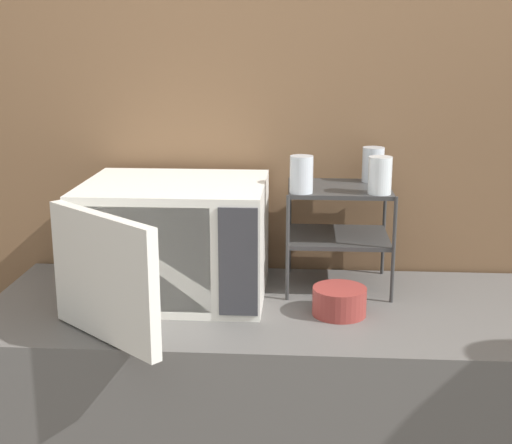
{
  "coord_description": "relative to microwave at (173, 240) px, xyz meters",
  "views": [
    {
      "loc": [
        -0.05,
        -1.5,
        1.63
      ],
      "look_at": [
        -0.17,
        0.35,
        1.15
      ],
      "focal_mm": 50.0,
      "sensor_mm": 36.0,
      "label": 1
    }
  ],
  "objects": [
    {
      "name": "glass_front_right",
      "position": [
        0.56,
        0.02,
        0.19
      ],
      "size": [
        0.06,
        0.06,
        0.1
      ],
      "color": "silver",
      "rests_on": "dish_rack"
    },
    {
      "name": "wall_back",
      "position": [
        0.41,
        0.29,
        0.21
      ],
      "size": [
        8.0,
        0.06,
        2.6
      ],
      "color": "brown",
      "rests_on": "ground_plane"
    },
    {
      "name": "glass_front_left",
      "position": [
        0.35,
        0.02,
        0.19
      ],
      "size": [
        0.06,
        0.06,
        0.1
      ],
      "color": "silver",
      "rests_on": "dish_rack"
    },
    {
      "name": "glass_back_right",
      "position": [
        0.56,
        0.18,
        0.19
      ],
      "size": [
        0.06,
        0.06,
        0.1
      ],
      "color": "silver",
      "rests_on": "dish_rack"
    },
    {
      "name": "dish_rack",
      "position": [
        0.46,
        0.1,
        0.05
      ],
      "size": [
        0.3,
        0.26,
        0.3
      ],
      "color": "#333333",
      "rests_on": "counter"
    },
    {
      "name": "bowl",
      "position": [
        0.46,
        -0.12,
        -0.12
      ],
      "size": [
        0.14,
        0.14,
        0.07
      ],
      "color": "maroon",
      "rests_on": "counter"
    },
    {
      "name": "microwave",
      "position": [
        0.0,
        0.0,
        0.0
      ],
      "size": [
        0.52,
        0.69,
        0.32
      ],
      "color": "silver",
      "rests_on": "counter"
    }
  ]
}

